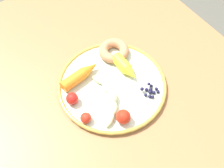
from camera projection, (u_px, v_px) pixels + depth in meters
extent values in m
plane|color=#56554C|center=(111.00, 152.00, 1.47)|extent=(6.00, 6.00, 0.00)
cube|color=#9B6B42|center=(111.00, 80.00, 0.88)|extent=(1.12, 0.89, 0.03)
cube|color=#956C45|center=(120.00, 26.00, 1.53)|extent=(0.05, 0.05, 0.70)
cylinder|color=silver|center=(112.00, 85.00, 0.85)|extent=(0.34, 0.34, 0.01)
torus|color=#B9973E|center=(112.00, 84.00, 0.84)|extent=(0.35, 0.35, 0.01)
ellipsoid|color=beige|center=(110.00, 120.00, 0.76)|extent=(0.04, 0.05, 0.02)
ellipsoid|color=beige|center=(113.00, 108.00, 0.78)|extent=(0.05, 0.05, 0.02)
ellipsoid|color=beige|center=(112.00, 97.00, 0.80)|extent=(0.05, 0.04, 0.03)
ellipsoid|color=beige|center=(107.00, 87.00, 0.82)|extent=(0.05, 0.03, 0.02)
ellipsoid|color=beige|center=(99.00, 80.00, 0.84)|extent=(0.05, 0.03, 0.02)
cylinder|color=orange|center=(74.00, 80.00, 0.83)|extent=(0.05, 0.09, 0.04)
cone|color=orange|center=(91.00, 68.00, 0.85)|extent=(0.05, 0.06, 0.04)
cylinder|color=yellow|center=(121.00, 63.00, 0.86)|extent=(0.07, 0.04, 0.04)
cone|color=yellow|center=(131.00, 74.00, 0.84)|extent=(0.04, 0.04, 0.04)
torus|color=tan|center=(114.00, 51.00, 0.90)|extent=(0.13, 0.13, 0.03)
sphere|color=#191638|center=(150.00, 96.00, 0.81)|extent=(0.01, 0.01, 0.01)
sphere|color=#191638|center=(158.00, 92.00, 0.82)|extent=(0.01, 0.01, 0.01)
sphere|color=#191638|center=(151.00, 86.00, 0.83)|extent=(0.01, 0.01, 0.01)
sphere|color=#191638|center=(146.00, 90.00, 0.82)|extent=(0.01, 0.01, 0.01)
sphere|color=#191638|center=(156.00, 89.00, 0.82)|extent=(0.01, 0.01, 0.01)
sphere|color=#191638|center=(150.00, 92.00, 0.82)|extent=(0.01, 0.01, 0.01)
sphere|color=#191638|center=(154.00, 93.00, 0.82)|extent=(0.01, 0.01, 0.01)
sphere|color=#191638|center=(153.00, 97.00, 0.81)|extent=(0.01, 0.01, 0.01)
sphere|color=#191638|center=(146.00, 95.00, 0.81)|extent=(0.01, 0.01, 0.01)
sphere|color=#191638|center=(151.00, 90.00, 0.82)|extent=(0.01, 0.01, 0.01)
sphere|color=#191638|center=(142.00, 89.00, 0.81)|extent=(0.01, 0.01, 0.01)
sphere|color=#191638|center=(149.00, 84.00, 0.82)|extent=(0.01, 0.01, 0.01)
sphere|color=red|center=(123.00, 117.00, 0.75)|extent=(0.04, 0.04, 0.04)
sphere|color=red|center=(86.00, 118.00, 0.76)|extent=(0.03, 0.03, 0.03)
sphere|color=red|center=(72.00, 99.00, 0.79)|extent=(0.04, 0.04, 0.04)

